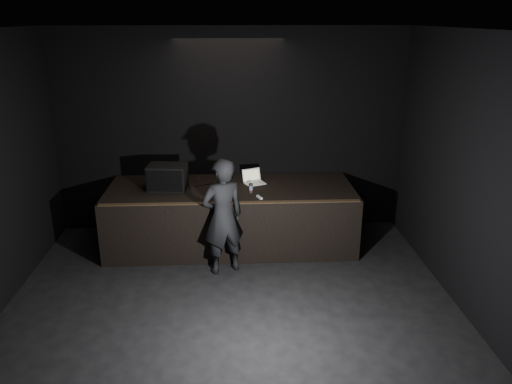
{
  "coord_description": "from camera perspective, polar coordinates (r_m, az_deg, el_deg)",
  "views": [
    {
      "loc": [
        0.04,
        -4.96,
        3.64
      ],
      "look_at": [
        0.39,
        2.3,
        1.07
      ],
      "focal_mm": 35.0,
      "sensor_mm": 36.0,
      "label": 1
    }
  ],
  "objects": [
    {
      "name": "ground",
      "position": [
        6.15,
        -2.73,
        -16.83
      ],
      "size": [
        7.0,
        7.0,
        0.0
      ],
      "primitive_type": "plane",
      "color": "black",
      "rests_on": "ground"
    },
    {
      "name": "beer_can",
      "position": [
        7.87,
        -0.58,
        0.45
      ],
      "size": [
        0.06,
        0.06,
        0.15
      ],
      "color": "silver",
      "rests_on": "stage_riser"
    },
    {
      "name": "stage_riser",
      "position": [
        8.31,
        -2.86,
        -2.76
      ],
      "size": [
        4.0,
        1.5,
        1.0
      ],
      "primitive_type": "cube",
      "color": "black",
      "rests_on": "ground"
    },
    {
      "name": "person",
      "position": [
        7.29,
        -3.8,
        -2.85
      ],
      "size": [
        0.75,
        0.64,
        1.76
      ],
      "primitive_type": "imported",
      "rotation": [
        0.0,
        0.0,
        3.55
      ],
      "color": "black",
      "rests_on": "ground"
    },
    {
      "name": "wii_remote",
      "position": [
        7.65,
        0.38,
        -0.6
      ],
      "size": [
        0.09,
        0.15,
        0.03
      ],
      "primitive_type": "cube",
      "rotation": [
        0.0,
        0.0,
        0.4
      ],
      "color": "silver",
      "rests_on": "stage_riser"
    },
    {
      "name": "plastic_cup",
      "position": [
        8.44,
        -6.63,
        1.51
      ],
      "size": [
        0.09,
        0.09,
        0.11
      ],
      "primitive_type": "cylinder",
      "color": "white",
      "rests_on": "stage_riser"
    },
    {
      "name": "stage_monitor",
      "position": [
        8.12,
        -10.09,
        1.68
      ],
      "size": [
        0.64,
        0.5,
        0.4
      ],
      "rotation": [
        0.0,
        0.0,
        -0.1
      ],
      "color": "black",
      "rests_on": "stage_riser"
    },
    {
      "name": "cable",
      "position": [
        8.24,
        -6.85,
        0.7
      ],
      "size": [
        0.76,
        0.35,
        0.02
      ],
      "primitive_type": "cylinder",
      "rotation": [
        0.0,
        1.57,
        0.42
      ],
      "color": "black",
      "rests_on": "stage_riser"
    },
    {
      "name": "riser_lip",
      "position": [
        7.46,
        -2.92,
        -1.23
      ],
      "size": [
        3.92,
        0.1,
        0.01
      ],
      "primitive_type": "cube",
      "color": "brown",
      "rests_on": "stage_riser"
    },
    {
      "name": "laptop",
      "position": [
        8.34,
        -0.32,
        1.44
      ],
      "size": [
        0.41,
        0.39,
        0.22
      ],
      "rotation": [
        0.0,
        0.0,
        0.39
      ],
      "color": "white",
      "rests_on": "stage_riser"
    },
    {
      "name": "room_walls",
      "position": [
        5.22,
        -3.09,
        1.37
      ],
      "size": [
        6.1,
        7.1,
        3.52
      ],
      "color": "black",
      "rests_on": "ground"
    }
  ]
}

